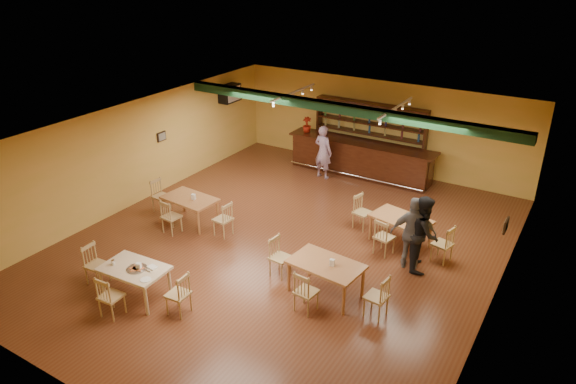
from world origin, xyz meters
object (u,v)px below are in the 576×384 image
Objects in this scene: dining_table_d at (325,279)px; patron_bar at (323,152)px; dining_table_c at (191,210)px; dining_table_b at (400,231)px; bar_counter at (360,159)px; patron_right_a at (423,233)px; near_table at (136,282)px.

patron_bar is (-3.08, 5.68, 0.49)m from dining_table_d.
dining_table_b is at bearing 24.37° from dining_table_c.
bar_counter is 3.37× the size of dining_table_c.
bar_counter is at bearing 140.14° from dining_table_b.
patron_right_a is at bearing -31.94° from dining_table_b.
bar_counter is 6.04m from dining_table_c.
patron_bar is at bearing 76.02° from dining_table_c.
bar_counter is 2.73× the size of patron_right_a.
bar_counter is at bearing 113.90° from dining_table_d.
patron_bar reaches higher than dining_table_d.
near_table is 0.76× the size of patron_right_a.
patron_bar reaches higher than dining_table_b.
dining_table_c is at bearing 79.91° from patron_right_a.
dining_table_c is at bearing 81.17° from patron_bar.
dining_table_d is 6.48m from patron_bar.
dining_table_d is 0.85× the size of patron_right_a.
patron_bar is at bearing 155.95° from dining_table_b.
bar_counter is 6.85m from dining_table_d.
patron_right_a is (4.47, -3.58, 0.03)m from patron_bar.
near_table is at bearing 111.84° from patron_right_a.
dining_table_b is at bearing 152.79° from patron_bar.
near_table is (-3.38, -2.20, -0.02)m from dining_table_d.
dining_table_d is at bearing 128.39° from patron_bar.
patron_right_a reaches higher than near_table.
bar_counter is 5.65m from patron_right_a.
bar_counter is at bearing -129.12° from patron_bar.
patron_right_a is (6.05, 1.07, 0.54)m from dining_table_c.
patron_right_a is at bearing 14.80° from dining_table_c.
dining_table_d is at bearing 126.28° from patron_right_a.
bar_counter is 3.20× the size of dining_table_d.
near_table is at bearing -141.23° from dining_table_d.
dining_table_b is at bearing 84.18° from dining_table_d.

